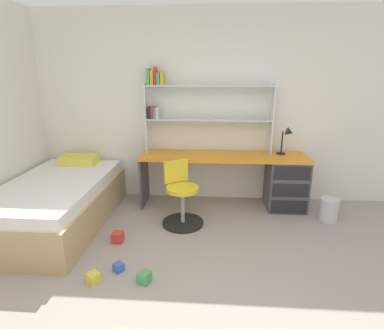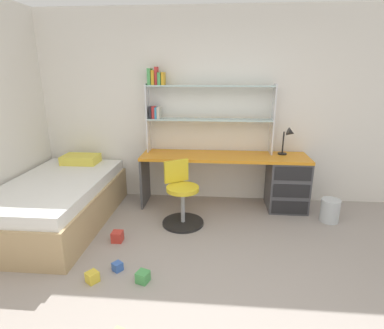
% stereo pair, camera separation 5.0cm
% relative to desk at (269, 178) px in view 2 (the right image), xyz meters
% --- Properties ---
extents(ground_plane, '(5.96, 5.97, 0.02)m').
position_rel_desk_xyz_m(ground_plane, '(-0.80, -2.19, -0.44)').
color(ground_plane, '#9E938C').
extents(room_shell, '(5.96, 5.97, 2.68)m').
position_rel_desk_xyz_m(room_shell, '(-2.05, -0.93, 0.91)').
color(room_shell, white).
rests_on(room_shell, ground_plane).
extents(desk, '(2.27, 0.55, 0.75)m').
position_rel_desk_xyz_m(desk, '(0.00, 0.00, 0.00)').
color(desk, orange).
rests_on(desk, ground_plane).
extents(bookshelf_hutch, '(1.74, 0.22, 1.16)m').
position_rel_desk_xyz_m(bookshelf_hutch, '(-1.05, 0.16, 1.00)').
color(bookshelf_hutch, silver).
rests_on(bookshelf_hutch, desk).
extents(desk_lamp, '(0.20, 0.17, 0.38)m').
position_rel_desk_xyz_m(desk_lamp, '(0.24, 0.08, 0.57)').
color(desk_lamp, black).
rests_on(desk_lamp, desk).
extents(swivel_chair, '(0.52, 0.52, 0.79)m').
position_rel_desk_xyz_m(swivel_chair, '(-1.15, -0.58, -0.11)').
color(swivel_chair, black).
rests_on(swivel_chair, ground_plane).
extents(bed_platform, '(1.14, 1.99, 0.69)m').
position_rel_desk_xyz_m(bed_platform, '(-2.68, -0.70, -0.14)').
color(bed_platform, tan).
rests_on(bed_platform, ground_plane).
extents(waste_bin, '(0.23, 0.23, 0.30)m').
position_rel_desk_xyz_m(waste_bin, '(0.73, -0.37, -0.28)').
color(waste_bin, silver).
rests_on(waste_bin, ground_plane).
extents(toy_block_green_0, '(0.13, 0.13, 0.10)m').
position_rel_desk_xyz_m(toy_block_green_0, '(-1.37, -1.74, -0.37)').
color(toy_block_green_0, '#479E51').
rests_on(toy_block_green_0, ground_plane).
extents(toy_block_red_1, '(0.12, 0.12, 0.12)m').
position_rel_desk_xyz_m(toy_block_red_1, '(-1.82, -1.08, -0.37)').
color(toy_block_red_1, red).
rests_on(toy_block_red_1, ground_plane).
extents(toy_block_yellow_2, '(0.14, 0.14, 0.10)m').
position_rel_desk_xyz_m(toy_block_yellow_2, '(-1.83, -1.78, -0.38)').
color(toy_block_yellow_2, gold).
rests_on(toy_block_yellow_2, ground_plane).
extents(toy_block_blue_3, '(0.12, 0.12, 0.08)m').
position_rel_desk_xyz_m(toy_block_blue_3, '(-1.65, -1.60, -0.38)').
color(toy_block_blue_3, '#3860B7').
rests_on(toy_block_blue_3, ground_plane).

